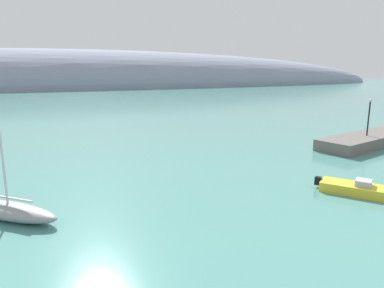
{
  "coord_description": "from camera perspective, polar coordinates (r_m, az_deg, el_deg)",
  "views": [
    {
      "loc": [
        -12.71,
        2.91,
        8.34
      ],
      "look_at": [
        -1.21,
        28.83,
        2.26
      ],
      "focal_mm": 32.45,
      "sensor_mm": 36.0,
      "label": 1
    }
  ],
  "objects": [
    {
      "name": "sailboat_grey_mid_mooring",
      "position": [
        22.67,
        -27.92,
        -9.6
      ],
      "size": [
        5.99,
        5.91,
        7.6
      ],
      "rotation": [
        0.0,
        0.0,
        2.37
      ],
      "color": "gray",
      "rests_on": "water"
    },
    {
      "name": "breakwater_rocks",
      "position": [
        44.66,
        27.41,
        0.75
      ],
      "size": [
        17.01,
        7.62,
        1.2
      ],
      "primitive_type": "cube",
      "rotation": [
        0.0,
        0.0,
        0.23
      ],
      "color": "#66605B",
      "rests_on": "ground"
    },
    {
      "name": "motorboat_yellow_outer",
      "position": [
        26.5,
        24.95,
        -6.57
      ],
      "size": [
        3.81,
        4.42,
        1.06
      ],
      "rotation": [
        0.0,
        0.0,
        5.32
      ],
      "color": "yellow",
      "rests_on": "water"
    },
    {
      "name": "distant_ridge",
      "position": [
        181.72,
        -18.15,
        8.88
      ],
      "size": [
        382.64,
        68.59,
        36.15
      ],
      "primitive_type": "ellipsoid",
      "color": "gray",
      "rests_on": "ground"
    },
    {
      "name": "harbor_lamp_post",
      "position": [
        42.67,
        27.1,
        4.57
      ],
      "size": [
        0.36,
        0.36,
        4.07
      ],
      "color": "black",
      "rests_on": "breakwater_rocks"
    }
  ]
}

